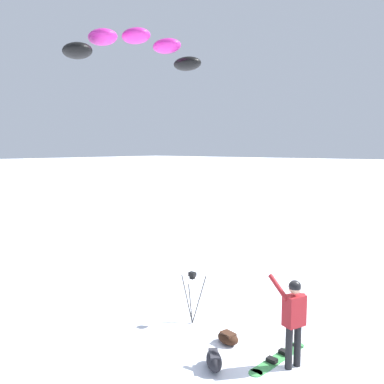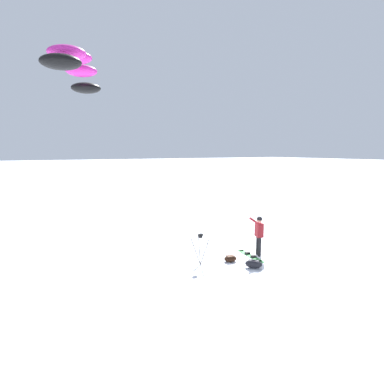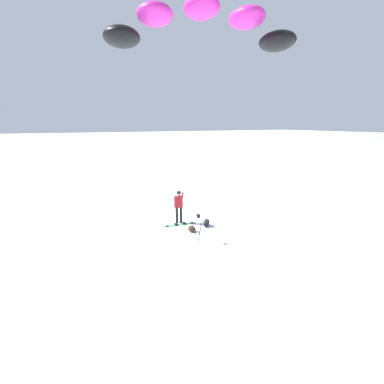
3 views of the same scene
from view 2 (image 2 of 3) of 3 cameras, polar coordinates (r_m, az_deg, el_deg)
name	(u,v)px [view 2 (image 2 of 3)]	position (r m, az deg, el deg)	size (l,w,h in m)	color
ground_plane	(242,252)	(13.79, 9.53, -11.24)	(300.00, 300.00, 0.00)	white
snowboarder	(259,232)	(13.23, 12.60, -7.37)	(0.47, 0.76, 1.75)	black
snowboard	(250,255)	(13.38, 11.04, -11.77)	(1.77, 0.42, 0.10)	#3F994C
traction_kite	(75,67)	(12.33, -21.38, 21.20)	(4.78, 2.79, 1.12)	black
gear_bag_large	(254,264)	(12.07, 11.65, -13.24)	(0.67, 0.66, 0.33)	black
camera_tripod	(200,243)	(11.94, 1.57, -9.60)	(0.75, 0.59, 1.26)	#262628
gear_bag_small	(230,258)	(12.60, 7.32, -12.43)	(0.46, 0.58, 0.25)	black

